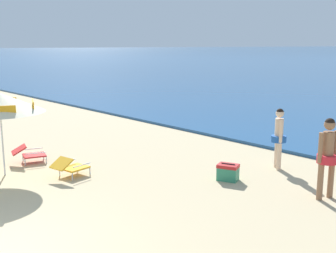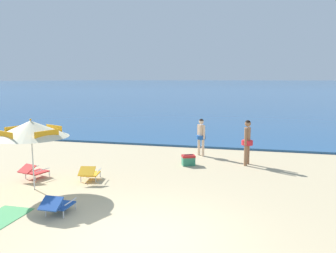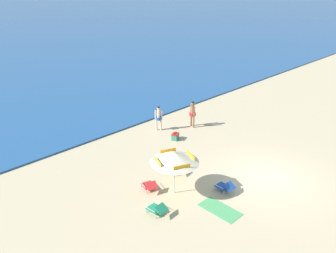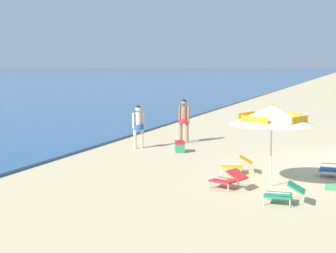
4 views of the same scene
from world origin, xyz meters
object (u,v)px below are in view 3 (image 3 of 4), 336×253
(beach_umbrella_striped_main, at_px, (175,157))
(person_standing_beside, at_px, (159,116))
(lounge_chair_facing_sea, at_px, (157,209))
(lounge_chair_under_umbrella, at_px, (175,169))
(beach_towel, at_px, (220,209))
(lounge_chair_spare_folded, at_px, (225,186))
(person_standing_near_shore, at_px, (193,112))
(cooler_box, at_px, (175,136))
(lounge_chair_beside_umbrella, at_px, (149,185))

(beach_umbrella_striped_main, distance_m, person_standing_beside, 7.16)
(beach_umbrella_striped_main, height_order, lounge_chair_facing_sea, beach_umbrella_striped_main)
(lounge_chair_under_umbrella, xyz_separation_m, person_standing_beside, (3.05, 4.48, 0.67))
(beach_towel, bearing_deg, lounge_chair_facing_sea, 141.92)
(beach_umbrella_striped_main, relative_size, lounge_chair_under_umbrella, 2.67)
(lounge_chair_spare_folded, distance_m, person_standing_near_shore, 7.58)
(lounge_chair_spare_folded, xyz_separation_m, beach_towel, (-1.24, -0.69, -0.26))
(person_standing_near_shore, bearing_deg, person_standing_beside, 149.70)
(cooler_box, bearing_deg, person_standing_near_shore, 15.25)
(person_standing_near_shore, distance_m, person_standing_beside, 2.27)
(beach_umbrella_striped_main, bearing_deg, cooler_box, 44.18)
(cooler_box, bearing_deg, lounge_chair_under_umbrella, -135.65)
(lounge_chair_under_umbrella, xyz_separation_m, cooler_box, (2.81, 2.74, -0.07))
(beach_umbrella_striped_main, distance_m, lounge_chair_spare_folded, 2.83)
(person_standing_beside, distance_m, cooler_box, 1.91)
(beach_towel, bearing_deg, person_standing_beside, 64.53)
(lounge_chair_facing_sea, relative_size, lounge_chair_spare_folded, 1.02)
(lounge_chair_facing_sea, bearing_deg, lounge_chair_under_umbrella, 31.79)
(lounge_chair_under_umbrella, bearing_deg, lounge_chair_facing_sea, -148.21)
(lounge_chair_spare_folded, relative_size, beach_towel, 0.50)
(lounge_chair_facing_sea, bearing_deg, person_standing_beside, 46.69)
(person_standing_beside, height_order, beach_towel, person_standing_beside)
(lounge_chair_under_umbrella, xyz_separation_m, lounge_chair_beside_umbrella, (-1.92, -0.23, 0.00))
(lounge_chair_under_umbrella, bearing_deg, lounge_chair_spare_folded, -79.12)
(lounge_chair_under_umbrella, distance_m, cooler_box, 3.92)
(person_standing_near_shore, xyz_separation_m, beach_towel, (-5.72, -6.76, -1.01))
(beach_umbrella_striped_main, distance_m, person_standing_near_shore, 7.74)
(lounge_chair_beside_umbrella, xyz_separation_m, person_standing_beside, (4.96, 4.72, 0.67))
(person_standing_near_shore, xyz_separation_m, cooler_box, (-2.20, -0.60, -0.82))
(beach_umbrella_striped_main, height_order, beach_towel, beach_umbrella_striped_main)
(person_standing_near_shore, bearing_deg, lounge_chair_spare_folded, -126.41)
(cooler_box, bearing_deg, lounge_chair_spare_folded, -112.63)
(lounge_chair_under_umbrella, distance_m, lounge_chair_spare_folded, 2.78)
(lounge_chair_facing_sea, distance_m, lounge_chair_spare_folded, 3.50)
(lounge_chair_facing_sea, height_order, person_standing_near_shore, person_standing_near_shore)
(person_standing_beside, distance_m, beach_towel, 8.81)
(beach_umbrella_striped_main, distance_m, cooler_box, 5.87)
(lounge_chair_spare_folded, bearing_deg, person_standing_beside, 70.73)
(lounge_chair_facing_sea, distance_m, person_standing_near_shore, 9.38)
(lounge_chair_spare_folded, relative_size, person_standing_near_shore, 0.51)
(person_standing_near_shore, height_order, beach_towel, person_standing_near_shore)
(lounge_chair_beside_umbrella, bearing_deg, person_standing_near_shore, 27.33)
(lounge_chair_under_umbrella, relative_size, lounge_chair_spare_folded, 1.08)
(person_standing_beside, bearing_deg, beach_towel, -115.47)
(lounge_chair_under_umbrella, height_order, person_standing_near_shore, person_standing_near_shore)
(lounge_chair_spare_folded, relative_size, cooler_box, 1.53)
(lounge_chair_beside_umbrella, xyz_separation_m, person_standing_near_shore, (6.92, 3.57, 0.75))
(lounge_chair_under_umbrella, xyz_separation_m, lounge_chair_spare_folded, (0.52, -2.73, -0.00))
(person_standing_near_shore, bearing_deg, cooler_box, -164.75)
(lounge_chair_beside_umbrella, xyz_separation_m, cooler_box, (4.72, 2.98, -0.07))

